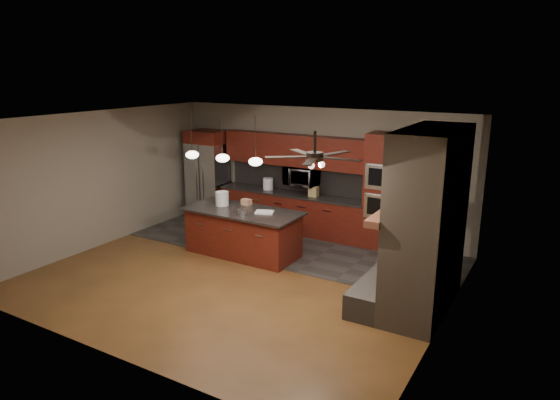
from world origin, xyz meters
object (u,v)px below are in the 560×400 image
Objects in this scene: oven_tower at (386,192)px; paint_tray at (264,212)px; kitchen_island at (243,232)px; counter_box at (314,192)px; counter_bucket at (268,184)px; paint_can at (242,212)px; white_bucket at (222,199)px; cardboard_box at (246,202)px; refrigerator at (209,175)px; microwave at (302,176)px.

paint_tray is at bearing -136.25° from oven_tower.
counter_box reaches higher than kitchen_island.
counter_bucket is at bearing 179.85° from oven_tower.
counter_box is at bearing -2.38° from counter_bucket.
counter_bucket is (-0.69, 2.05, 0.06)m from paint_can.
paint_can is 0.45× the size of paint_tray.
counter_box reaches higher than paint_tray.
white_bucket is at bearing 156.70° from paint_tray.
counter_box is at bearing 69.39° from kitchen_island.
paint_can is 0.71× the size of counter_box.
cardboard_box reaches higher than kitchen_island.
paint_tray is 1.58× the size of counter_box.
paint_tray is 1.31× the size of counter_bucket.
oven_tower is 6.92× the size of paint_tray.
kitchen_island is 9.04× the size of counter_bucket.
white_bucket is 0.50m from cardboard_box.
counter_box is (0.83, 1.40, 0.03)m from cardboard_box.
counter_bucket is (-1.00, 1.75, 0.09)m from paint_tray.
kitchen_island is at bearing -73.86° from counter_bucket.
paint_tray is at bearing 44.24° from paint_can.
refrigerator reaches higher than counter_bucket.
paint_tray is at bearing -20.43° from cardboard_box.
microwave is 3.35× the size of counter_box.
white_bucket is (-0.56, 0.09, 0.60)m from kitchen_island.
cardboard_box is at bearing -149.52° from oven_tower.
counter_box is (1.20, -0.05, -0.02)m from counter_bucket.
microwave is 4.69× the size of paint_can.
counter_bucket is at bearing -176.62° from microwave.
refrigerator is 0.92× the size of kitchen_island.
kitchen_island is at bearing -142.01° from oven_tower.
oven_tower is at bearing 22.39° from paint_tray.
microwave is at bearing 80.70° from kitchen_island.
white_bucket reaches higher than cardboard_box.
microwave is 0.89m from counter_bucket.
kitchen_island is at bearing 164.78° from paint_tray.
refrigerator is (-2.52, -0.13, -0.21)m from microwave.
paint_tray is (0.48, 0.05, 0.47)m from kitchen_island.
refrigerator is at bearing -179.06° from oven_tower.
counter_bucket is at bearing 88.75° from white_bucket.
counter_box is (0.52, 2.00, 0.04)m from paint_can.
paint_tray reaches higher than kitchen_island.
oven_tower is at bearing 30.87° from white_bucket.
counter_bucket is (1.67, 0.08, -0.06)m from refrigerator.
white_bucket is at bearing 155.04° from paint_can.
refrigerator reaches higher than paint_tray.
microwave is 2.58× the size of white_bucket.
white_bucket is 1.48× the size of cardboard_box.
white_bucket reaches higher than paint_tray.
paint_can is at bearing -24.96° from white_bucket.
kitchen_island is 12.36× the size of cardboard_box.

